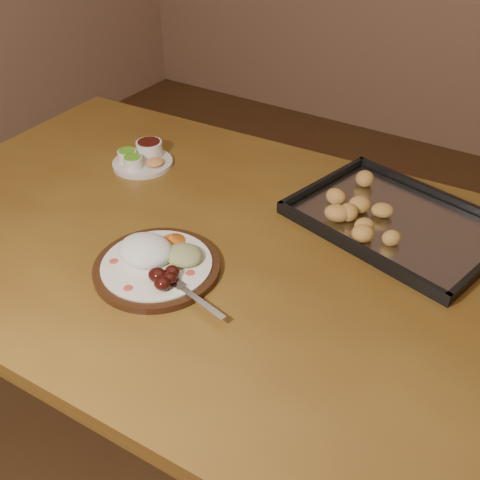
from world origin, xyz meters
The scene contains 5 objects.
ground centered at (0.00, 0.00, 0.00)m, with size 4.00×4.00×0.00m, color #4E381A.
dining_table centered at (0.02, -0.22, 0.65)m, with size 1.54×0.97×0.75m.
dinner_plate centered at (-0.04, -0.37, 0.77)m, with size 0.31×0.24×0.06m.
condiment_saucer centered at (-0.33, -0.07, 0.77)m, with size 0.15×0.15×0.05m.
baking_tray centered at (0.29, 0.02, 0.76)m, with size 0.47×0.40×0.04m.
Camera 1 is at (0.51, -0.94, 1.41)m, focal length 40.00 mm.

